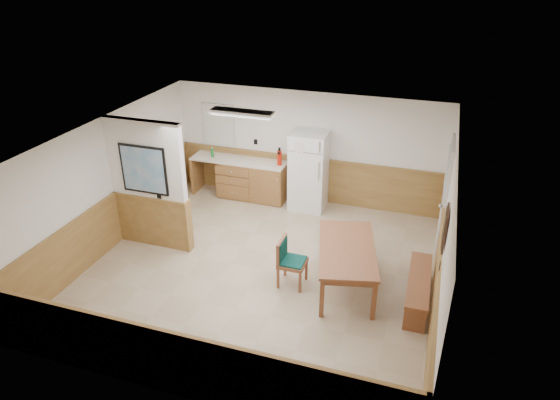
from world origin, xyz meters
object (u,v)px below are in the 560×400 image
(dining_chair, at_px, (288,258))
(fire_extinguisher, at_px, (279,157))
(refrigerator, at_px, (309,171))
(dining_bench, at_px, (419,284))
(dining_table, at_px, (347,252))
(soap_bottle, at_px, (212,153))

(dining_chair, distance_m, fire_extinguisher, 3.15)
(refrigerator, height_order, dining_bench, refrigerator)
(fire_extinguisher, bearing_deg, dining_table, -48.60)
(refrigerator, relative_size, fire_extinguisher, 4.28)
(dining_table, xyz_separation_m, dining_chair, (-0.95, -0.24, -0.16))
(dining_table, bearing_deg, dining_chair, -179.37)
(dining_table, xyz_separation_m, fire_extinguisher, (-2.05, 2.65, 0.42))
(dining_table, bearing_deg, refrigerator, 104.11)
(soap_bottle, bearing_deg, dining_table, -35.72)
(refrigerator, bearing_deg, fire_extinguisher, 176.32)
(refrigerator, xyz_separation_m, dining_table, (1.37, -2.62, -0.21))
(dining_bench, bearing_deg, fire_extinguisher, 139.29)
(dining_table, relative_size, dining_bench, 1.25)
(refrigerator, height_order, fire_extinguisher, refrigerator)
(dining_bench, height_order, fire_extinguisher, fire_extinguisher)
(soap_bottle, bearing_deg, dining_bench, -29.08)
(dining_bench, xyz_separation_m, fire_extinguisher, (-3.25, 2.72, 0.73))
(dining_chair, bearing_deg, fire_extinguisher, 111.22)
(dining_chair, height_order, soap_bottle, soap_bottle)
(dining_bench, height_order, soap_bottle, soap_bottle)
(refrigerator, bearing_deg, dining_bench, -47.08)
(dining_chair, height_order, fire_extinguisher, fire_extinguisher)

